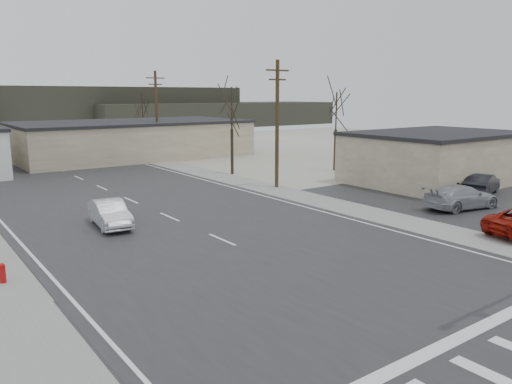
% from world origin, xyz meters
% --- Properties ---
extents(ground, '(140.00, 140.00, 0.00)m').
position_xyz_m(ground, '(0.00, 0.00, 0.00)').
color(ground, beige).
rests_on(ground, ground).
extents(main_road, '(18.00, 110.00, 0.05)m').
position_xyz_m(main_road, '(0.00, 15.00, 0.02)').
color(main_road, '#272729').
rests_on(main_road, ground).
extents(cross_road, '(90.00, 10.00, 0.04)m').
position_xyz_m(cross_road, '(0.00, 0.00, 0.02)').
color(cross_road, '#272729').
rests_on(cross_road, ground).
extents(parking_lot, '(18.00, 20.00, 0.03)m').
position_xyz_m(parking_lot, '(20.00, 6.00, 0.02)').
color(parking_lot, '#272729').
rests_on(parking_lot, ground).
extents(sidewalk_right, '(3.00, 90.00, 0.06)m').
position_xyz_m(sidewalk_right, '(10.60, 20.00, 0.03)').
color(sidewalk_right, gray).
rests_on(sidewalk_right, ground).
extents(fire_hydrant, '(0.24, 0.24, 0.87)m').
position_xyz_m(fire_hydrant, '(-10.20, 8.00, 0.45)').
color(fire_hydrant, '#A50C0C').
rests_on(fire_hydrant, ground).
extents(building_right_far, '(26.30, 14.30, 4.30)m').
position_xyz_m(building_right_far, '(10.00, 44.00, 2.15)').
color(building_right_far, '#C0B592').
rests_on(building_right_far, ground).
extents(building_lot, '(14.30, 10.30, 4.30)m').
position_xyz_m(building_lot, '(24.00, 12.00, 2.16)').
color(building_lot, '#C0B592').
rests_on(building_lot, ground).
extents(upole_right_a, '(2.20, 0.30, 10.00)m').
position_xyz_m(upole_right_a, '(11.50, 18.00, 5.22)').
color(upole_right_a, '#44371F').
rests_on(upole_right_a, ground).
extents(upole_right_b, '(2.20, 0.30, 10.00)m').
position_xyz_m(upole_right_b, '(11.50, 40.00, 5.22)').
color(upole_right_b, '#44371F').
rests_on(upole_right_b, ground).
extents(tree_right_mid, '(3.74, 3.74, 8.33)m').
position_xyz_m(tree_right_mid, '(12.50, 26.00, 5.93)').
color(tree_right_mid, '#2F261C').
rests_on(tree_right_mid, ground).
extents(tree_right_far, '(3.52, 3.52, 7.84)m').
position_xyz_m(tree_right_far, '(15.00, 52.00, 5.58)').
color(tree_right_far, '#2F261C').
rests_on(tree_right_far, ground).
extents(tree_lot, '(3.52, 3.52, 7.84)m').
position_xyz_m(tree_lot, '(22.00, 22.00, 5.58)').
color(tree_lot, '#2F261C').
rests_on(tree_lot, ground).
extents(hill_center, '(80.00, 18.00, 9.00)m').
position_xyz_m(hill_center, '(15.00, 96.00, 4.50)').
color(hill_center, '#333026').
rests_on(hill_center, ground).
extents(hill_right, '(60.00, 18.00, 5.50)m').
position_xyz_m(hill_right, '(50.00, 90.00, 2.75)').
color(hill_right, '#333026').
rests_on(hill_right, ground).
extents(sedan_crossing, '(2.03, 4.62, 1.48)m').
position_xyz_m(sedan_crossing, '(-3.67, 14.00, 0.78)').
color(sedan_crossing, '#A4A8AF').
rests_on(sedan_crossing, main_road).
extents(car_far_a, '(2.64, 4.82, 1.32)m').
position_xyz_m(car_far_a, '(6.26, 43.55, 0.71)').
color(car_far_a, black).
rests_on(car_far_a, main_road).
extents(car_parked_dark_a, '(4.25, 2.67, 1.35)m').
position_xyz_m(car_parked_dark_a, '(19.21, 7.58, 0.71)').
color(car_parked_dark_a, black).
rests_on(car_parked_dark_a, parking_lot).
extents(car_parked_dark_b, '(5.03, 2.98, 1.57)m').
position_xyz_m(car_parked_dark_b, '(22.01, 6.69, 0.82)').
color(car_parked_dark_b, black).
rests_on(car_parked_dark_b, parking_lot).
extents(car_parked_silver, '(5.68, 3.05, 1.56)m').
position_xyz_m(car_parked_silver, '(16.41, 4.85, 0.82)').
color(car_parked_silver, '#93979D').
rests_on(car_parked_silver, parking_lot).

